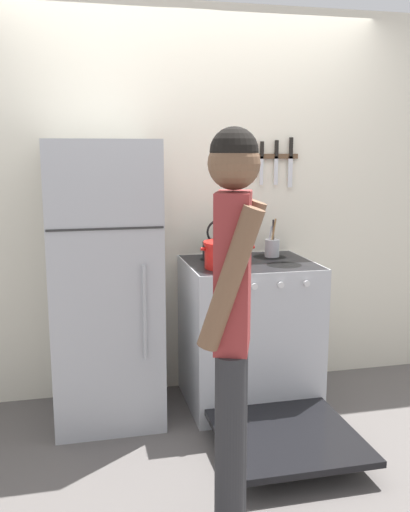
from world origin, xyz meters
TOP-DOWN VIEW (x-y plane):
  - ground_plane at (0.00, 0.00)m, footprint 14.00×14.00m
  - wall_back at (0.00, 0.03)m, footprint 10.00×0.06m
  - refrigerator at (-0.61, -0.33)m, footprint 0.64×0.68m
  - stove_range at (0.30, -0.38)m, footprint 0.80×1.43m
  - dutch_oven_pot at (0.12, -0.47)m, footprint 0.33×0.29m
  - tea_kettle at (0.13, -0.20)m, footprint 0.26×0.21m
  - utensil_jar at (0.50, -0.20)m, footprint 0.10×0.10m
  - person at (-0.17, -1.59)m, footprint 0.36×0.41m
  - wall_knife_strip at (0.58, -0.02)m, footprint 0.31×0.03m

SIDE VIEW (x-z plane):
  - ground_plane at x=0.00m, z-range 0.00..0.00m
  - stove_range at x=0.30m, z-range 0.00..0.93m
  - refrigerator at x=-0.61m, z-range 0.00..1.69m
  - person at x=-0.17m, z-range 0.12..1.84m
  - utensil_jar at x=0.50m, z-range 0.87..1.12m
  - tea_kettle at x=0.13m, z-range 0.88..1.14m
  - dutch_oven_pot at x=0.12m, z-range 0.92..1.11m
  - wall_back at x=0.00m, z-range 0.00..2.55m
  - wall_knife_strip at x=0.58m, z-range 1.42..1.76m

